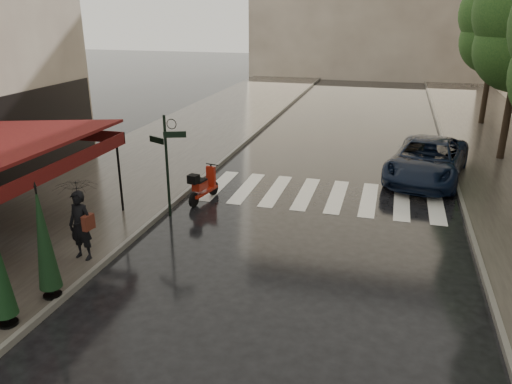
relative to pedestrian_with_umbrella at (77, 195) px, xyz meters
The scene contains 11 objects.
ground 2.69m from the pedestrian_with_umbrella, ahead, with size 120.00×120.00×0.00m, color black.
sidewalk_near 12.65m from the pedestrian_with_umbrella, 101.52° to the left, with size 6.00×60.00×0.12m, color #38332D.
curb_near 12.41m from the pedestrian_with_umbrella, 87.45° to the left, with size 0.12×60.00×0.16m, color #595651.
curb_far 15.59m from the pedestrian_with_umbrella, 52.43° to the left, with size 0.12×60.00×0.16m, color #595651.
crosswalk 8.20m from the pedestrian_with_umbrella, 51.62° to the left, with size 7.85×3.20×0.01m.
signpost 3.38m from the pedestrian_with_umbrella, 76.22° to the left, with size 1.17×0.29×3.10m.
tree_far 22.85m from the pedestrian_with_umbrella, 58.75° to the left, with size 3.80×3.80×8.16m.
pedestrian_with_umbrella is the anchor object (origin of this frame).
scooter 5.05m from the pedestrian_with_umbrella, 74.29° to the left, with size 0.62×1.66×1.10m.
parked_car 12.40m from the pedestrian_with_umbrella, 46.96° to the left, with size 2.44×5.28×1.47m, color black.
parasol_back 1.78m from the pedestrian_with_umbrella, 78.62° to the right, with size 0.48×0.48×2.56m.
Camera 1 is at (5.04, -9.79, 5.94)m, focal length 35.00 mm.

